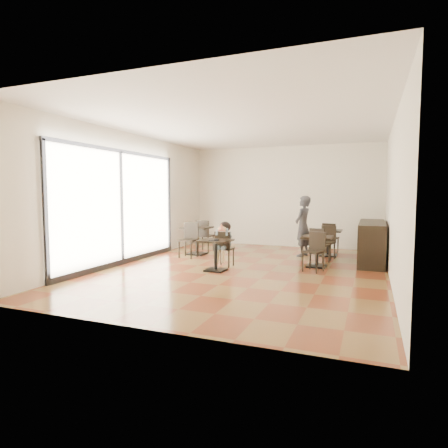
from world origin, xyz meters
The scene contains 23 objects.
floor centered at (0.00, 0.00, 0.00)m, with size 6.00×8.00×0.01m, color brown.
ceiling centered at (0.00, 0.00, 3.20)m, with size 6.00×8.00×0.01m, color white.
wall_back centered at (0.00, 4.00, 1.60)m, with size 6.00×0.01×3.20m, color beige.
wall_front centered at (0.00, -4.00, 1.60)m, with size 6.00×0.01×3.20m, color beige.
wall_left centered at (-3.00, 0.00, 1.60)m, with size 0.01×8.00×3.20m, color beige.
wall_right centered at (3.00, 0.00, 1.60)m, with size 0.01×8.00×3.20m, color beige.
storefront_window centered at (-2.97, -0.50, 1.40)m, with size 0.04×4.50×2.60m, color white.
child_table centered at (-0.55, -0.39, 0.35)m, with size 0.65×0.65×0.69m, color black, non-canonical shape.
child_chair centered at (-0.55, 0.16, 0.42)m, with size 0.37×0.37×0.83m, color black, non-canonical shape.
child centered at (-0.55, 0.16, 0.52)m, with size 0.37×0.52×1.04m, color slate, non-canonical shape.
plate centered at (-0.55, -0.49, 0.70)m, with size 0.23×0.23×0.01m, color black.
pizza_slice centered at (-0.55, -0.03, 0.90)m, with size 0.24×0.19×0.06m, color tan, non-canonical shape.
adult_patron centered at (0.91, 2.25, 0.82)m, with size 0.60×0.39×1.64m, color #343338.
cafe_table_mid centered at (1.47, 0.88, 0.36)m, with size 0.68×0.68×0.72m, color black, non-canonical shape.
cafe_table_left centered at (-1.88, 1.45, 0.39)m, with size 0.73×0.73×0.77m, color black, non-canonical shape.
cafe_table_back centered at (1.56, 2.55, 0.36)m, with size 0.68×0.68×0.71m, color black, non-canonical shape.
chair_mid_a centered at (1.47, 1.43, 0.43)m, with size 0.39×0.39×0.86m, color black, non-canonical shape.
chair_mid_b centered at (1.47, 0.33, 0.43)m, with size 0.39×0.39×0.86m, color black, non-canonical shape.
chair_left_a centered at (-1.88, 2.00, 0.46)m, with size 0.42×0.42×0.93m, color black, non-canonical shape.
chair_left_b centered at (-1.88, 0.90, 0.46)m, with size 0.42×0.42×0.93m, color black, non-canonical shape.
chair_back_a centered at (1.56, 3.10, 0.43)m, with size 0.39×0.39×0.86m, color black, non-canonical shape.
chair_back_b centered at (1.56, 2.00, 0.43)m, with size 0.39×0.39×0.86m, color black, non-canonical shape.
service_counter centered at (2.65, 2.00, 0.50)m, with size 0.60×2.40×1.00m, color black.
Camera 1 is at (2.61, -7.91, 1.72)m, focal length 30.00 mm.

